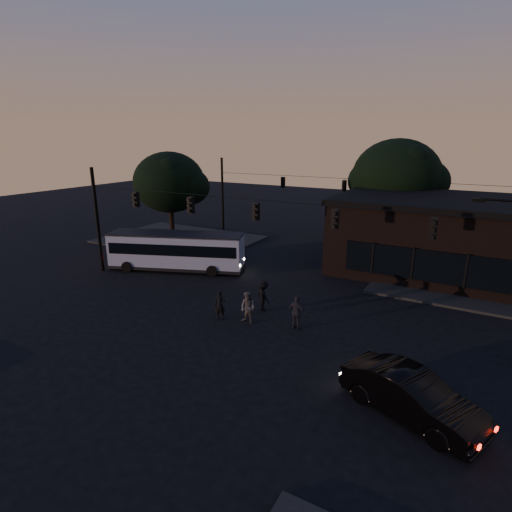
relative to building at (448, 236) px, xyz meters
The scene contains 14 objects.
ground 18.53m from the building, 119.40° to the right, with size 120.00×120.00×0.00m, color black.
sidewalk_far_right 4.45m from the building, 33.35° to the right, with size 14.00×10.00×0.15m, color black.
sidewalk_far_left 23.23m from the building, behind, with size 14.00×10.00×0.15m, color black.
building is the anchor object (origin of this frame).
tree_behind 8.57m from the building, 129.68° to the left, with size 7.60×7.60×9.43m.
tree_left 23.37m from the building, behind, with size 6.40×6.40×8.30m.
signal_rig_near 15.08m from the building, 126.93° to the right, with size 26.24×0.30×7.50m.
signal_rig_far 9.97m from the building, 155.90° to the left, with size 26.24×0.30×7.50m.
bus 19.61m from the building, 152.29° to the right, with size 10.06×5.65×2.78m.
car 17.93m from the building, 88.47° to the right, with size 1.74×4.98×1.64m, color black.
pedestrian_a 17.67m from the building, 123.66° to the right, with size 0.60×0.39×1.64m, color black.
pedestrian_b 16.56m from the building, 119.95° to the right, with size 0.84×0.66×1.74m, color #4F4C48.
pedestrian_c 14.86m from the building, 112.76° to the right, with size 1.05×0.44×1.79m, color black.
pedestrian_d 15.02m from the building, 123.74° to the right, with size 1.13×0.65×1.75m, color black.
Camera 1 is at (10.59, -14.90, 9.42)m, focal length 28.00 mm.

